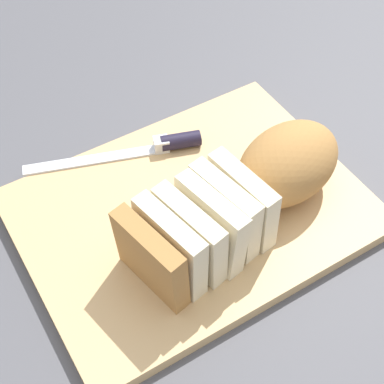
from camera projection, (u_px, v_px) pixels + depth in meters
name	position (u px, v px, depth m)	size (l,w,h in m)	color
ground_plane	(192.00, 216.00, 0.74)	(3.00, 3.00, 0.00)	#4C4C51
cutting_board	(192.00, 212.00, 0.73)	(0.42, 0.31, 0.02)	tan
bread_loaf	(248.00, 193.00, 0.68)	(0.31, 0.14, 0.09)	#A8753D
bread_knife	(158.00, 145.00, 0.78)	(0.23, 0.10, 0.02)	silver
crumb_near_knife	(242.00, 161.00, 0.77)	(0.00, 0.00, 0.00)	#A8753D
crumb_near_loaf	(218.00, 214.00, 0.71)	(0.01, 0.01, 0.01)	#A8753D
crumb_stray_left	(220.00, 182.00, 0.75)	(0.00, 0.00, 0.00)	#A8753D
crumb_stray_right	(200.00, 223.00, 0.70)	(0.01, 0.01, 0.01)	#A8753D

